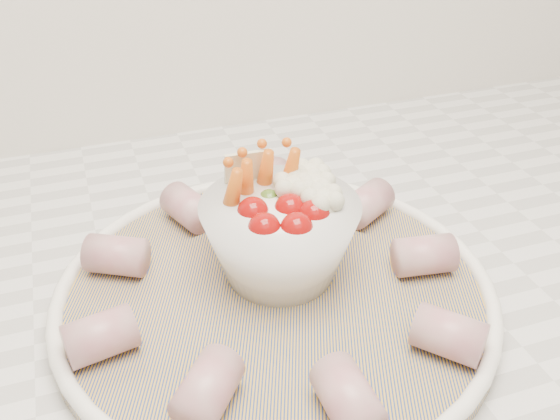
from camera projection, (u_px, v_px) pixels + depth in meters
name	position (u px, v px, depth m)	size (l,w,h in m)	color
serving_platter	(275.00, 292.00, 0.49)	(0.45, 0.45, 0.02)	navy
veggie_bowl	(281.00, 232.00, 0.49)	(0.12, 0.12, 0.10)	white
cured_meat_rolls	(275.00, 272.00, 0.48)	(0.31, 0.31, 0.03)	#A34A59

